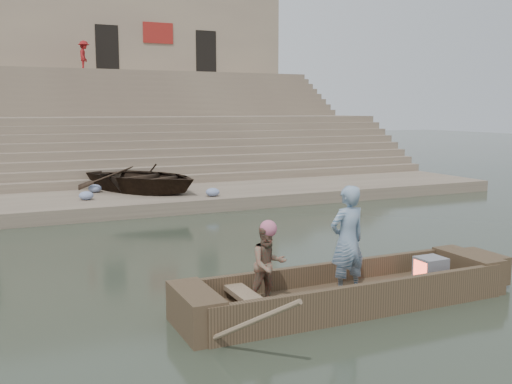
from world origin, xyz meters
TOP-DOWN VIEW (x-y plane):
  - ground at (0.00, 0.00)m, footprint 120.00×120.00m
  - lower_landing at (0.00, 8.00)m, footprint 32.00×4.00m
  - mid_landing at (0.00, 15.50)m, footprint 32.00×3.00m
  - upper_landing at (0.00, 22.50)m, footprint 32.00×3.00m
  - ghat_steps at (0.00, 17.19)m, footprint 32.00×11.00m
  - building_wall at (0.00, 26.50)m, footprint 32.00×5.07m
  - main_rowboat at (3.67, -2.86)m, footprint 5.00×1.30m
  - rowboat_trim at (3.89, -2.87)m, footprint 6.04×2.63m
  - standing_man at (3.61, -2.94)m, footprint 0.68×0.48m
  - rowing_man at (2.30, -2.81)m, footprint 0.60×0.47m
  - television at (5.37, -2.86)m, footprint 0.46×0.42m
  - beached_rowboat at (3.19, 8.60)m, footprint 4.93×5.37m
  - pedestrian at (3.50, 22.63)m, footprint 0.85×1.16m
  - cloth_bundles at (-0.75, 7.92)m, footprint 13.30×2.87m

SIDE VIEW (x-z plane):
  - ground at x=0.00m, z-range 0.00..0.00m
  - main_rowboat at x=3.67m, z-range 0.00..0.22m
  - lower_landing at x=0.00m, z-range 0.00..0.40m
  - rowboat_trim at x=3.89m, z-range -0.64..1.25m
  - television at x=5.37m, z-range 0.22..0.62m
  - cloth_bundles at x=-0.75m, z-range 0.40..0.66m
  - rowing_man at x=2.30m, z-range 0.22..1.44m
  - beached_rowboat at x=3.19m, z-range 0.40..1.31m
  - standing_man at x=3.61m, z-range 0.22..1.97m
  - mid_landing at x=0.00m, z-range 0.00..2.80m
  - ghat_steps at x=0.00m, z-range -0.80..4.40m
  - upper_landing at x=0.00m, z-range 0.00..5.20m
  - building_wall at x=0.00m, z-range 0.00..11.20m
  - pedestrian at x=3.50m, z-range 5.20..6.80m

